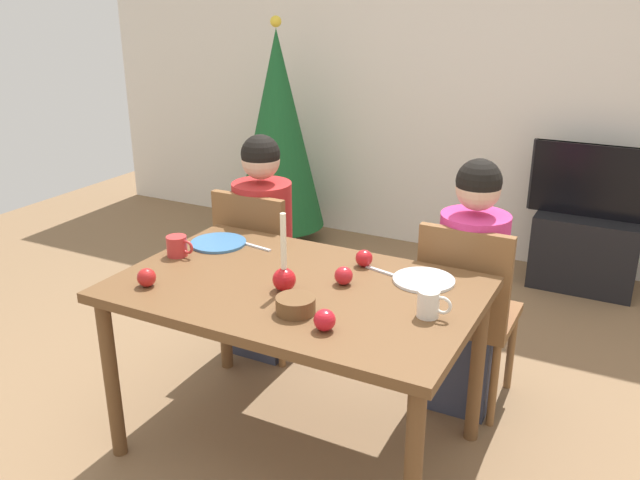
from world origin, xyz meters
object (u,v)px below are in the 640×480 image
object	(u,v)px
apple_by_right_mug	(147,277)
apple_near_candle	(325,320)
bowl_walnuts	(296,305)
mug_right	(429,304)
candle_centerpiece	(284,275)
tv_stand	(585,251)
dining_table	(297,304)
chair_left	(261,263)
tv	(595,181)
plate_right	(424,280)
apple_far_edge	(344,276)
plate_left	(218,243)
chair_right	(466,306)
christmas_tree	(278,131)
apple_by_left_plate	(364,258)
person_left_child	(264,251)
mug_left	(177,246)
person_right_child	(469,291)

from	to	relation	value
apple_by_right_mug	apple_near_candle	bearing A→B (deg)	-0.01
bowl_walnuts	mug_right	bearing A→B (deg)	23.84
candle_centerpiece	tv_stand	bearing A→B (deg)	70.00
dining_table	chair_left	world-z (taller)	chair_left
tv	candle_centerpiece	xyz separation A→B (m)	(-0.86, -2.37, 0.10)
plate_right	dining_table	bearing A→B (deg)	-148.70
dining_table	apple_far_edge	bearing A→B (deg)	29.61
mug_right	plate_left	bearing A→B (deg)	167.17
chair_right	tv_stand	xyz separation A→B (m)	(0.32, 1.69, -0.27)
christmas_tree	apple_far_edge	xyz separation A→B (m)	(1.50, -2.01, -0.08)
apple_by_left_plate	chair_left	bearing A→B (deg)	156.24
dining_table	person_left_child	size ratio (longest dim) A/B	1.19
mug_left	plate_left	bearing A→B (deg)	70.13
chair_left	person_left_child	world-z (taller)	person_left_child
apple_by_right_mug	bowl_walnuts	bearing A→B (deg)	6.23
apple_near_candle	apple_far_edge	size ratio (longest dim) A/B	1.05
person_left_child	tv	bearing A→B (deg)	49.83
tv	christmas_tree	bearing A→B (deg)	-174.83
mug_right	apple_by_right_mug	size ratio (longest dim) A/B	1.69
plate_left	apple_far_edge	bearing A→B (deg)	-11.03
tv_stand	apple_far_edge	distance (m)	2.38
mug_right	bowl_walnuts	distance (m)	0.47
bowl_walnuts	apple_by_right_mug	size ratio (longest dim) A/B	1.94
apple_far_edge	apple_by_left_plate	bearing A→B (deg)	90.98
mug_left	apple_by_right_mug	xyz separation A→B (m)	(0.10, -0.31, -0.01)
candle_centerpiece	apple_far_edge	distance (m)	0.24
tv	plate_left	distance (m)	2.49
plate_right	apple_near_candle	bearing A→B (deg)	-106.89
plate_right	bowl_walnuts	xyz separation A→B (m)	(-0.31, -0.47, 0.02)
candle_centerpiece	apple_by_left_plate	bearing A→B (deg)	64.38
dining_table	candle_centerpiece	distance (m)	0.16
chair_left	tv	size ratio (longest dim) A/B	1.14
chair_left	person_right_child	distance (m)	1.08
dining_table	plate_left	xyz separation A→B (m)	(-0.53, 0.23, 0.09)
dining_table	apple_near_candle	bearing A→B (deg)	-46.16
tv	apple_far_edge	bearing A→B (deg)	-107.23
person_left_child	christmas_tree	bearing A→B (deg)	118.06
person_right_child	mug_left	size ratio (longest dim) A/B	8.97
bowl_walnuts	apple_by_right_mug	bearing A→B (deg)	-173.77
person_right_child	apple_by_right_mug	bearing A→B (deg)	-138.24
plate_right	apple_by_right_mug	distance (m)	1.08
person_left_child	mug_right	distance (m)	1.30
apple_by_right_mug	apple_far_edge	distance (m)	0.76
apple_by_right_mug	plate_right	bearing A→B (deg)	29.89
person_right_child	plate_right	bearing A→B (deg)	-103.61
christmas_tree	apple_by_right_mug	size ratio (longest dim) A/B	22.74
person_right_child	apple_near_candle	world-z (taller)	person_right_child
dining_table	chair_left	size ratio (longest dim) A/B	1.56
apple_by_right_mug	chair_right	bearing A→B (deg)	40.74
tv_stand	tv	world-z (taller)	tv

